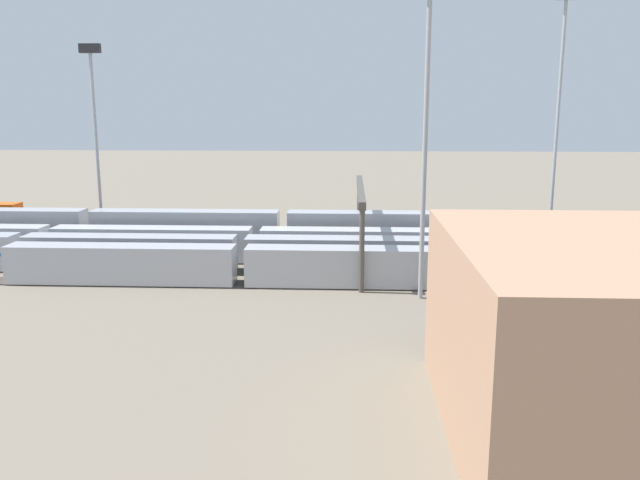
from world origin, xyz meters
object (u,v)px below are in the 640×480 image
object	(u,v)px
train_on_track_4	(362,267)
train_on_track_1	(382,232)
train_on_track_0	(29,226)
light_mast_2	(94,115)
train_on_track_3	(333,255)
light_mast_1	(427,98)
light_mast_0	(560,89)
signal_gantry	(360,199)
train_on_track_2	(361,246)

from	to	relation	value
train_on_track_4	train_on_track_1	bearing A→B (deg)	-100.42
train_on_track_0	light_mast_2	bearing A→B (deg)	-154.36
train_on_track_3	light_mast_1	world-z (taller)	light_mast_1
train_on_track_3	train_on_track_0	bearing A→B (deg)	-20.15
train_on_track_0	light_mast_1	world-z (taller)	light_mast_1
light_mast_0	signal_gantry	xyz separation A→B (m)	(25.41, 13.46, -12.42)
train_on_track_3	train_on_track_2	distance (m)	5.87
train_on_track_2	light_mast_1	bearing A→B (deg)	110.98
train_on_track_4	light_mast_1	xyz separation A→B (m)	(-5.42, 3.83, 16.24)
train_on_track_2	train_on_track_0	size ratio (longest dim) A/B	11.98
light_mast_1	train_on_track_4	bearing A→B (deg)	-35.20
train_on_track_3	light_mast_1	size ratio (longest dim) A/B	3.97
train_on_track_1	light_mast_1	bearing A→B (deg)	98.06
train_on_track_4	train_on_track_2	world-z (taller)	same
light_mast_2	signal_gantry	world-z (taller)	light_mast_2
train_on_track_4	train_on_track_0	xyz separation A→B (m)	(43.82, -20.00, 0.14)
train_on_track_0	light_mast_1	distance (m)	57.02
train_on_track_4	train_on_track_0	distance (m)	48.17
train_on_track_1	light_mast_0	xyz separation A→B (m)	(-22.61, -8.46, 17.22)
light_mast_1	signal_gantry	world-z (taller)	light_mast_1
train_on_track_0	train_on_track_1	size ratio (longest dim) A/B	0.08
train_on_track_4	train_on_track_0	world-z (taller)	train_on_track_0
train_on_track_4	train_on_track_0	size ratio (longest dim) A/B	7.14
train_on_track_0	signal_gantry	xyz separation A→B (m)	(-43.78, 10.00, 5.26)
light_mast_1	train_on_track_3	bearing A→B (deg)	-46.51
train_on_track_1	light_mast_2	size ratio (longest dim) A/B	4.66
train_on_track_2	light_mast_1	distance (m)	21.98
light_mast_1	signal_gantry	size ratio (longest dim) A/B	1.16
light_mast_1	train_on_track_1	bearing A→B (deg)	-81.94
train_on_track_3	light_mast_2	distance (m)	40.37
light_mast_0	light_mast_2	xyz separation A→B (m)	(60.87, -0.53, -3.32)
train_on_track_3	light_mast_0	bearing A→B (deg)	-146.90
train_on_track_4	train_on_track_2	size ratio (longest dim) A/B	0.60
train_on_track_1	light_mast_1	size ratio (longest dim) A/B	4.14
train_on_track_2	train_on_track_1	size ratio (longest dim) A/B	1.00
train_on_track_0	light_mast_0	distance (m)	71.49
light_mast_2	train_on_track_4	bearing A→B (deg)	145.95
light_mast_0	light_mast_1	xyz separation A→B (m)	(19.94, 27.29, -1.59)
train_on_track_0	train_on_track_1	xyz separation A→B (m)	(-46.58, 5.00, 0.46)
train_on_track_3	train_on_track_2	size ratio (longest dim) A/B	0.96
train_on_track_2	signal_gantry	bearing A→B (deg)	0.00
light_mast_0	light_mast_1	bearing A→B (deg)	53.84
light_mast_0	train_on_track_3	bearing A→B (deg)	33.10
train_on_track_4	train_on_track_3	bearing A→B (deg)	-59.48
train_on_track_3	signal_gantry	size ratio (longest dim) A/B	4.59
train_on_track_2	light_mast_1	world-z (taller)	light_mast_1
train_on_track_1	light_mast_2	world-z (taller)	light_mast_2
train_on_track_1	train_on_track_2	bearing A→B (deg)	62.19
light_mast_0	signal_gantry	size ratio (longest dim) A/B	1.27
light_mast_0	train_on_track_2	bearing A→B (deg)	28.07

